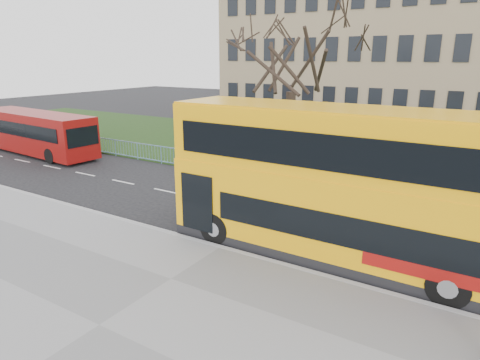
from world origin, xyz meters
name	(u,v)px	position (x,y,z in m)	size (l,w,h in m)	color
ground	(244,234)	(0.00, 0.00, 0.00)	(120.00, 120.00, 0.00)	black
pavement	(99,327)	(0.00, -6.75, 0.06)	(80.00, 10.50, 0.12)	slate
kerb	(221,248)	(0.00, -1.55, 0.07)	(80.00, 0.20, 0.14)	#949497
grass_verge	(360,158)	(0.00, 14.30, 0.04)	(80.00, 15.40, 0.08)	#1E3312
guard_railing	(314,179)	(0.00, 6.60, 0.55)	(40.00, 0.12, 1.10)	#6993BA
bare_tree	(292,77)	(-3.00, 10.00, 5.24)	(7.22, 7.22, 10.32)	black
civic_building	(377,50)	(-5.00, 35.00, 7.00)	(30.00, 15.00, 14.00)	#8F775B
yellow_bus	(345,182)	(3.65, 0.00, 2.58)	(11.50, 2.81, 4.82)	#FFAE0A
red_bus	(36,132)	(-19.04, 4.32, 1.48)	(10.70, 3.15, 2.78)	maroon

